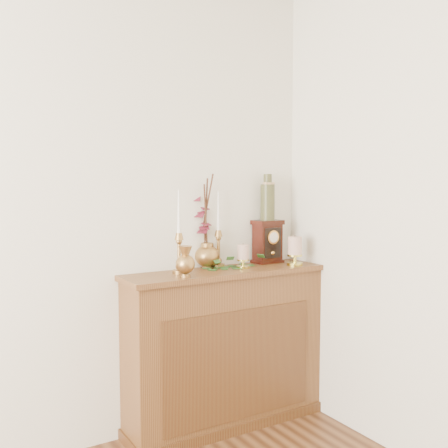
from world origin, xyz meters
TOP-DOWN VIEW (x-y plane):
  - console_shelf at (1.40, 2.10)m, footprint 1.24×0.34m
  - candlestick_left at (1.11, 2.12)m, footprint 0.08×0.08m
  - candlestick_center at (1.41, 2.20)m, footprint 0.08×0.08m
  - bud_vase at (1.09, 2.00)m, footprint 0.10×0.10m
  - ginger_jar at (1.33, 2.25)m, footprint 0.22×0.24m
  - pillar_candle_left at (1.51, 2.09)m, footprint 0.08×0.08m
  - pillar_candle_right at (1.84, 2.01)m, footprint 0.10×0.10m
  - ivy_garland at (1.56, 2.13)m, footprint 0.39×0.15m
  - mantel_clock at (1.76, 2.19)m, footprint 0.18×0.13m
  - ceramic_vase at (1.76, 2.19)m, footprint 0.09×0.09m

SIDE VIEW (x-z plane):
  - console_shelf at x=1.40m, z-range -0.03..0.90m
  - ivy_garland at x=1.56m, z-range 0.90..0.98m
  - pillar_candle_left at x=1.51m, z-range 0.93..1.08m
  - bud_vase at x=1.09m, z-range 0.93..1.10m
  - pillar_candle_right at x=1.84m, z-range 0.93..1.12m
  - mantel_clock at x=1.76m, z-range 0.93..1.20m
  - candlestick_center at x=1.41m, z-range 0.85..1.30m
  - candlestick_left at x=1.11m, z-range 0.85..1.31m
  - ginger_jar at x=1.33m, z-range 0.90..1.46m
  - ceramic_vase at x=1.76m, z-range 1.18..1.47m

